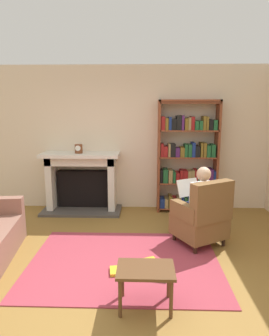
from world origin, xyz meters
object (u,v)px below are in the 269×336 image
at_px(fireplace, 82,180).
at_px(armchair_reading, 203,217).
at_px(mantel_clock, 79,149).
at_px(bookshelf, 187,158).
at_px(side_table, 146,274).
at_px(seated_reader, 198,201).

height_order(fireplace, armchair_reading, fireplace).
distance_m(mantel_clock, armchair_reading, 2.55).
relative_size(fireplace, bookshelf, 0.71).
bearing_deg(bookshelf, side_table, -105.11).
height_order(fireplace, bookshelf, bookshelf).
bearing_deg(bookshelf, mantel_clock, -176.11).
relative_size(fireplace, mantel_clock, 9.02).
xyz_separation_m(bookshelf, seated_reader, (-0.03, -1.39, -0.39)).
bearing_deg(armchair_reading, side_table, 29.82).
xyz_separation_m(seated_reader, side_table, (-0.75, -1.51, -0.26)).
height_order(armchair_reading, seated_reader, seated_reader).
bearing_deg(armchair_reading, mantel_clock, -64.03).
height_order(fireplace, seated_reader, seated_reader).
xyz_separation_m(armchair_reading, side_table, (-0.81, -1.40, -0.07)).
bearing_deg(side_table, seated_reader, 63.54).
height_order(bookshelf, armchair_reading, bookshelf).
bearing_deg(seated_reader, bookshelf, -121.55).
xyz_separation_m(mantel_clock, bookshelf, (1.99, 0.14, -0.19)).
height_order(mantel_clock, bookshelf, bookshelf).
xyz_separation_m(bookshelf, side_table, (-0.78, -2.89, -0.65)).
height_order(bookshelf, side_table, bookshelf).
bearing_deg(armchair_reading, bookshelf, -119.18).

